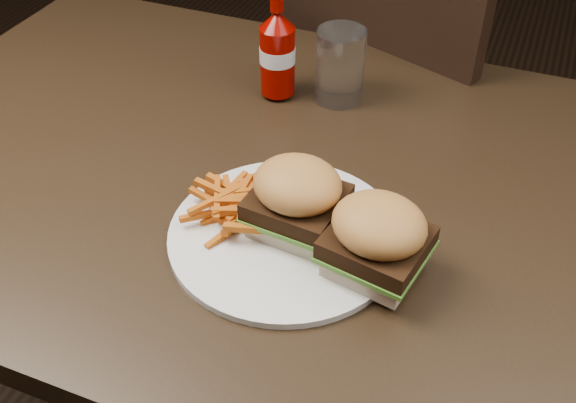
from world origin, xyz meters
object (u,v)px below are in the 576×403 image
at_px(plate, 285,235).
at_px(ketchup_bottle, 278,61).
at_px(chair_far, 413,136).
at_px(tumbler, 340,67).
at_px(dining_table, 268,178).

relative_size(plate, ketchup_bottle, 2.63).
relative_size(chair_far, tumbler, 3.96).
relative_size(plate, tumbler, 2.40).
xyz_separation_m(dining_table, tumbler, (0.03, 0.20, 0.08)).
distance_m(ketchup_bottle, tumbler, 0.10).
bearing_deg(plate, chair_far, 88.49).
height_order(ketchup_bottle, tumbler, same).
bearing_deg(dining_table, ketchup_bottle, 108.01).
bearing_deg(dining_table, plate, -58.32).
relative_size(chair_far, plate, 1.65).
relative_size(dining_table, ketchup_bottle, 11.18).
bearing_deg(chair_far, dining_table, 101.98).
xyz_separation_m(chair_far, ketchup_bottle, (-0.15, -0.43, 0.38)).
bearing_deg(plate, tumbler, 97.17).
bearing_deg(tumbler, dining_table, -99.58).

